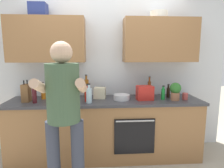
{
  "coord_description": "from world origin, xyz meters",
  "views": [
    {
      "loc": [
        -0.09,
        -2.76,
        1.58
      ],
      "look_at": [
        0.09,
        -0.1,
        1.15
      ],
      "focal_mm": 30.69,
      "sensor_mm": 36.0,
      "label": 1
    }
  ],
  "objects_px": {
    "bottle_vinegar": "(149,88)",
    "knife_block": "(26,93)",
    "bottle_water": "(89,95)",
    "potted_herb": "(175,91)",
    "grocery_bag_rice": "(100,93)",
    "bottle_wine": "(34,94)",
    "bottle_soy": "(168,92)",
    "mixing_bowl": "(122,97)",
    "cup_coffee": "(61,98)",
    "bottle_hotsauce": "(87,95)",
    "grocery_bag_crisps": "(145,93)",
    "bottle_syrup": "(86,88)",
    "person_standing": "(64,109)",
    "bottle_soda": "(163,94)",
    "cup_ceramic": "(185,96)",
    "bottle_juice": "(43,93)"
  },
  "relations": [
    {
      "from": "bottle_soda",
      "to": "bottle_juice",
      "type": "relative_size",
      "value": 0.82
    },
    {
      "from": "bottle_water",
      "to": "potted_herb",
      "type": "relative_size",
      "value": 1.05
    },
    {
      "from": "bottle_water",
      "to": "bottle_vinegar",
      "type": "distance_m",
      "value": 1.0
    },
    {
      "from": "knife_block",
      "to": "cup_coffee",
      "type": "bearing_deg",
      "value": -1.15
    },
    {
      "from": "person_standing",
      "to": "bottle_soda",
      "type": "xyz_separation_m",
      "value": [
        1.31,
        0.77,
        -0.02
      ]
    },
    {
      "from": "mixing_bowl",
      "to": "grocery_bag_crisps",
      "type": "xyz_separation_m",
      "value": [
        0.34,
        -0.01,
        0.06
      ]
    },
    {
      "from": "bottle_water",
      "to": "bottle_juice",
      "type": "distance_m",
      "value": 0.75
    },
    {
      "from": "mixing_bowl",
      "to": "knife_block",
      "type": "relative_size",
      "value": 0.76
    },
    {
      "from": "bottle_soy",
      "to": "mixing_bowl",
      "type": "distance_m",
      "value": 0.75
    },
    {
      "from": "bottle_vinegar",
      "to": "knife_block",
      "type": "distance_m",
      "value": 1.84
    },
    {
      "from": "mixing_bowl",
      "to": "person_standing",
      "type": "bearing_deg",
      "value": -131.29
    },
    {
      "from": "bottle_wine",
      "to": "bottle_water",
      "type": "bearing_deg",
      "value": -3.47
    },
    {
      "from": "bottle_hotsauce",
      "to": "grocery_bag_rice",
      "type": "xyz_separation_m",
      "value": [
        0.18,
        0.19,
        -0.01
      ]
    },
    {
      "from": "grocery_bag_rice",
      "to": "bottle_juice",
      "type": "bearing_deg",
      "value": -179.88
    },
    {
      "from": "bottle_hotsauce",
      "to": "cup_ceramic",
      "type": "distance_m",
      "value": 1.44
    },
    {
      "from": "bottle_soda",
      "to": "potted_herb",
      "type": "relative_size",
      "value": 0.81
    },
    {
      "from": "bottle_juice",
      "to": "mixing_bowl",
      "type": "distance_m",
      "value": 1.17
    },
    {
      "from": "bottle_wine",
      "to": "bottle_juice",
      "type": "relative_size",
      "value": 1.19
    },
    {
      "from": "bottle_water",
      "to": "potted_herb",
      "type": "xyz_separation_m",
      "value": [
        1.25,
        0.07,
        0.03
      ]
    },
    {
      "from": "person_standing",
      "to": "cup_ceramic",
      "type": "height_order",
      "value": "person_standing"
    },
    {
      "from": "bottle_syrup",
      "to": "grocery_bag_rice",
      "type": "height_order",
      "value": "bottle_syrup"
    },
    {
      "from": "bottle_syrup",
      "to": "bottle_hotsauce",
      "type": "xyz_separation_m",
      "value": [
        0.03,
        -0.25,
        -0.05
      ]
    },
    {
      "from": "bottle_water",
      "to": "cup_ceramic",
      "type": "bearing_deg",
      "value": 4.17
    },
    {
      "from": "bottle_soda",
      "to": "bottle_hotsauce",
      "type": "distance_m",
      "value": 1.12
    },
    {
      "from": "bottle_wine",
      "to": "bottle_soy",
      "type": "bearing_deg",
      "value": 6.13
    },
    {
      "from": "bottle_hotsauce",
      "to": "cup_coffee",
      "type": "height_order",
      "value": "bottle_hotsauce"
    },
    {
      "from": "bottle_syrup",
      "to": "bottle_soda",
      "type": "bearing_deg",
      "value": -10.76
    },
    {
      "from": "cup_ceramic",
      "to": "knife_block",
      "type": "xyz_separation_m",
      "value": [
        -2.3,
        0.03,
        0.08
      ]
    },
    {
      "from": "bottle_water",
      "to": "grocery_bag_rice",
      "type": "bearing_deg",
      "value": 61.77
    },
    {
      "from": "bottle_water",
      "to": "cup_coffee",
      "type": "bearing_deg",
      "value": 162.63
    },
    {
      "from": "bottle_syrup",
      "to": "bottle_juice",
      "type": "relative_size",
      "value": 1.39
    },
    {
      "from": "cup_coffee",
      "to": "cup_ceramic",
      "type": "relative_size",
      "value": 0.93
    },
    {
      "from": "bottle_hotsauce",
      "to": "knife_block",
      "type": "bearing_deg",
      "value": 176.92
    },
    {
      "from": "bottle_syrup",
      "to": "bottle_vinegar",
      "type": "relative_size",
      "value": 1.11
    },
    {
      "from": "cup_coffee",
      "to": "bottle_vinegar",
      "type": "bearing_deg",
      "value": 9.34
    },
    {
      "from": "bottle_syrup",
      "to": "mixing_bowl",
      "type": "xyz_separation_m",
      "value": [
        0.53,
        -0.19,
        -0.11
      ]
    },
    {
      "from": "bottle_hotsauce",
      "to": "grocery_bag_rice",
      "type": "height_order",
      "value": "bottle_hotsauce"
    },
    {
      "from": "bottle_soda",
      "to": "grocery_bag_rice",
      "type": "height_order",
      "value": "bottle_soda"
    },
    {
      "from": "cup_coffee",
      "to": "grocery_bag_crisps",
      "type": "relative_size",
      "value": 0.39
    },
    {
      "from": "bottle_vinegar",
      "to": "knife_block",
      "type": "bearing_deg",
      "value": -173.41
    },
    {
      "from": "mixing_bowl",
      "to": "bottle_vinegar",
      "type": "bearing_deg",
      "value": 23.07
    },
    {
      "from": "bottle_soy",
      "to": "cup_coffee",
      "type": "distance_m",
      "value": 1.62
    },
    {
      "from": "cup_coffee",
      "to": "mixing_bowl",
      "type": "xyz_separation_m",
      "value": [
        0.88,
        0.02,
        -0.01
      ]
    },
    {
      "from": "bottle_syrup",
      "to": "cup_coffee",
      "type": "bearing_deg",
      "value": -148.12
    },
    {
      "from": "bottle_wine",
      "to": "knife_block",
      "type": "bearing_deg",
      "value": 147.17
    },
    {
      "from": "bottle_water",
      "to": "bottle_syrup",
      "type": "relative_size",
      "value": 0.76
    },
    {
      "from": "potted_herb",
      "to": "grocery_bag_rice",
      "type": "bearing_deg",
      "value": 169.4
    },
    {
      "from": "bottle_soda",
      "to": "mixing_bowl",
      "type": "xyz_separation_m",
      "value": [
        -0.62,
        0.02,
        -0.05
      ]
    },
    {
      "from": "person_standing",
      "to": "grocery_bag_rice",
      "type": "distance_m",
      "value": 1.0
    },
    {
      "from": "cup_coffee",
      "to": "bottle_hotsauce",
      "type": "bearing_deg",
      "value": -5.56
    }
  ]
}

